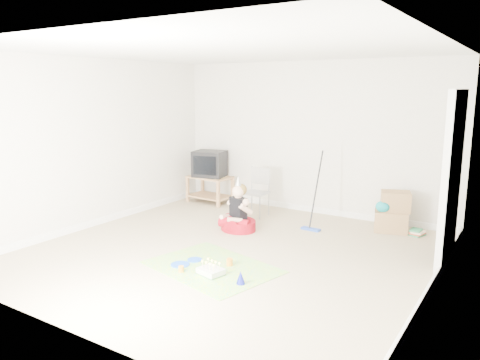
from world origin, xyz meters
The scene contains 16 objects.
ground centered at (0.00, 0.00, 0.00)m, with size 5.00×5.00×0.00m, color tan.
doorway_recess centered at (2.48, 1.20, 1.02)m, with size 0.02×0.90×2.05m, color black.
tv_stand centered at (-1.87, 2.11, 0.29)m, with size 0.83×0.54×0.50m.
crt_tv centered at (-1.87, 2.11, 0.74)m, with size 0.56×0.47×0.49m, color black.
folding_chair centered at (-0.63, 1.72, 0.40)m, with size 0.38×0.36×0.83m.
cardboard_boxes centered at (1.56, 2.10, 0.29)m, with size 0.57×0.51×0.61m.
floor_mop centered at (0.50, 1.48, 0.26)m, with size 0.30×0.40×1.19m.
book_pile centered at (1.95, 2.08, 0.05)m, with size 0.24×0.27×0.10m.
seated_woman centered at (-0.44, 0.89, 0.18)m, with size 0.74×0.74×0.84m.
party_mat centered at (0.11, -0.57, 0.00)m, with size 1.53×1.11×0.01m, color #FE3592.
birthday_cake centered at (0.24, -0.77, 0.04)m, with size 0.32×0.28×0.14m.
blue_plate_near centered at (-0.20, -0.50, 0.01)m, with size 0.19×0.19×0.01m, color blue.
blue_plate_far centered at (-0.25, -0.73, 0.01)m, with size 0.23×0.23×0.01m, color blue.
orange_cup_near centered at (0.27, -0.42, 0.05)m, with size 0.08×0.08×0.09m, color orange.
orange_cup_far centered at (-0.10, -0.90, 0.04)m, with size 0.07×0.07×0.07m, color orange.
blue_party_hat centered at (0.68, -0.81, 0.08)m, with size 0.10×0.10×0.15m, color #171EA1.
Camera 1 is at (3.29, -4.92, 2.14)m, focal length 35.00 mm.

